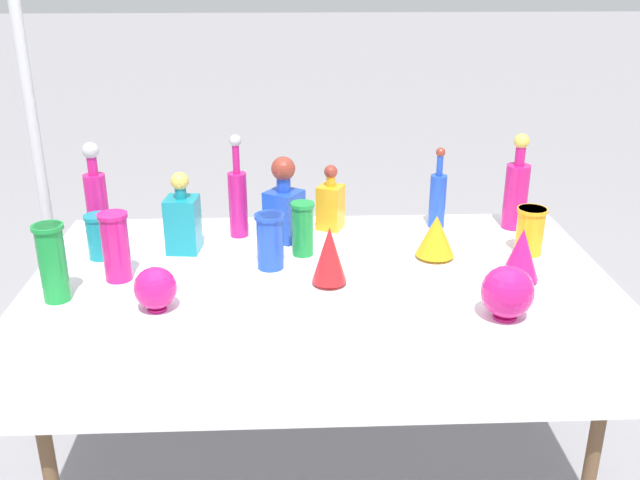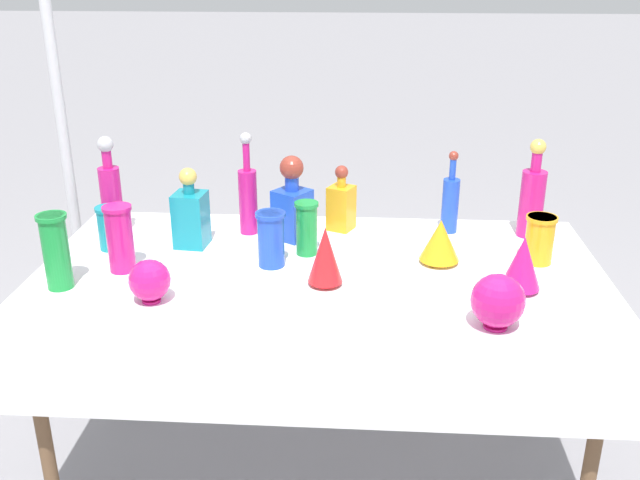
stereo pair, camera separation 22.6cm
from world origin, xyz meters
TOP-DOWN VIEW (x-y plane):
  - ground_plane at (0.00, 0.00)m, footprint 40.00×40.00m
  - display_table at (0.00, -0.03)m, footprint 1.82×0.98m
  - tall_bottle_0 at (-0.75, 0.24)m, footprint 0.07×0.07m
  - tall_bottle_1 at (0.45, 0.36)m, footprint 0.06×0.06m
  - tall_bottle_2 at (-0.28, 0.30)m, footprint 0.07×0.07m
  - tall_bottle_3 at (0.73, 0.34)m, footprint 0.09×0.09m
  - square_decanter_0 at (-0.46, 0.17)m, footprint 0.12×0.12m
  - square_decanter_1 at (0.05, 0.36)m, footprint 0.11×0.11m
  - square_decanter_2 at (-0.12, 0.26)m, footprint 0.15×0.15m
  - slender_vase_0 at (-0.73, 0.12)m, footprint 0.09×0.09m
  - slender_vase_1 at (-0.05, 0.12)m, footprint 0.08×0.08m
  - slender_vase_2 at (0.71, 0.10)m, footprint 0.10×0.10m
  - slender_vase_3 at (-0.16, 0.02)m, footprint 0.10×0.10m
  - slender_vase_4 at (-0.78, -0.19)m, footprint 0.09×0.09m
  - slender_vase_5 at (-0.63, -0.05)m, footprint 0.09×0.09m
  - fluted_vase_0 at (0.61, -0.12)m, footprint 0.12×0.12m
  - fluted_vase_1 at (0.39, 0.07)m, footprint 0.13×0.13m
  - fluted_vase_2 at (0.02, -0.12)m, footprint 0.11×0.11m
  - round_bowl_0 at (-0.48, -0.26)m, footprint 0.12×0.12m
  - round_bowl_1 at (0.50, -0.35)m, footprint 0.15×0.15m
  - price_tag_left at (-0.24, -0.40)m, footprint 0.06×0.03m
  - price_tag_center at (0.16, -0.42)m, footprint 0.05×0.02m
  - cardboard_box_behind_left at (0.48, 1.12)m, footprint 0.43×0.33m
  - canopy_pole at (-1.07, 0.62)m, footprint 0.18×0.18m

SIDE VIEW (x-z plane):
  - ground_plane at x=0.00m, z-range 0.00..0.00m
  - cardboard_box_behind_left at x=0.48m, z-range -0.04..0.39m
  - display_table at x=0.00m, z-range 0.32..1.08m
  - price_tag_left at x=-0.24m, z-range 0.76..0.80m
  - price_tag_center at x=0.16m, z-range 0.76..0.80m
  - round_bowl_0 at x=-0.48m, z-range 0.76..0.89m
  - fluted_vase_1 at x=0.39m, z-range 0.76..0.91m
  - round_bowl_1 at x=0.50m, z-range 0.76..0.92m
  - slender_vase_0 at x=-0.73m, z-range 0.77..0.92m
  - slender_vase_2 at x=0.71m, z-range 0.77..0.93m
  - fluted_vase_0 at x=0.61m, z-range 0.76..0.94m
  - square_decanter_1 at x=0.05m, z-range 0.74..0.98m
  - slender_vase_3 at x=-0.16m, z-range 0.77..0.95m
  - fluted_vase_2 at x=0.02m, z-range 0.76..0.95m
  - slender_vase_1 at x=-0.05m, z-range 0.77..0.95m
  - square_decanter_0 at x=-0.46m, z-range 0.73..1.01m
  - tall_bottle_1 at x=0.45m, z-range 0.72..1.03m
  - slender_vase_5 at x=-0.63m, z-range 0.77..0.98m
  - slender_vase_4 at x=-0.78m, z-range 0.77..1.00m
  - square_decanter_2 at x=-0.12m, z-range 0.74..1.04m
  - tall_bottle_2 at x=-0.28m, z-range 0.72..1.09m
  - tall_bottle_3 at x=0.73m, z-range 0.73..1.08m
  - tall_bottle_0 at x=-0.75m, z-range 0.73..1.10m
  - canopy_pole at x=-1.07m, z-range -0.26..2.32m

